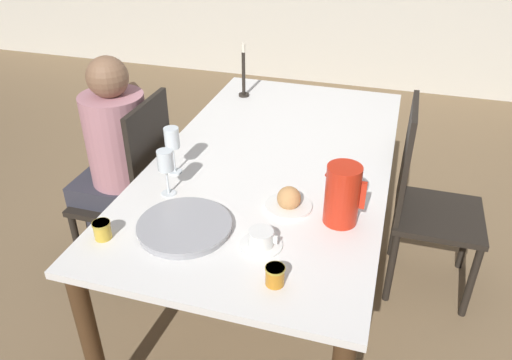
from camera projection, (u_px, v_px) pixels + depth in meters
name	position (u px, v px, depth m)	size (l,w,h in m)	color
ground_plane	(271.00, 281.00, 2.67)	(20.00, 20.00, 0.00)	#7F6647
dining_table	(274.00, 174.00, 2.32)	(1.04, 1.91, 0.76)	white
chair_person_side	(135.00, 188.00, 2.50)	(0.42, 0.42, 0.99)	black
chair_opposite	(424.00, 199.00, 2.42)	(0.42, 0.42, 0.99)	black
person_seated	(114.00, 152.00, 2.44)	(0.39, 0.41, 1.18)	#33333D
red_pitcher	(342.00, 194.00, 1.80)	(0.15, 0.13, 0.23)	red
wine_glass_water	(172.00, 140.00, 2.08)	(0.06, 0.06, 0.21)	white
wine_glass_juice	(166.00, 163.00, 1.94)	(0.06, 0.06, 0.20)	white
teacup_near_person	(261.00, 240.00, 1.72)	(0.15, 0.15, 0.06)	white
serving_tray	(185.00, 227.00, 1.81)	(0.34, 0.34, 0.03)	#9E9EA3
bread_plate	(289.00, 201.00, 1.92)	(0.18, 0.18, 0.09)	white
jam_jar_amber	(275.00, 275.00, 1.56)	(0.06, 0.06, 0.07)	#C67A1E
jam_jar_red	(102.00, 229.00, 1.75)	(0.06, 0.06, 0.07)	gold
candlestick_tall	(244.00, 76.00, 2.85)	(0.06, 0.06, 0.31)	black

